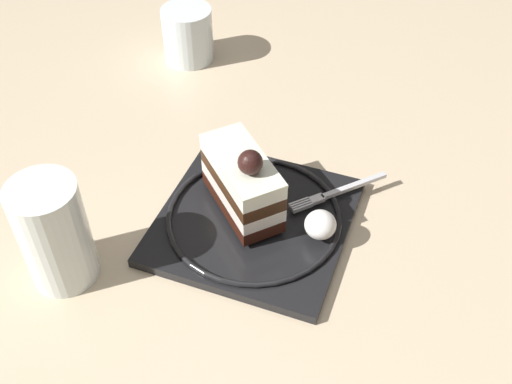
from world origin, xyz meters
TOP-DOWN VIEW (x-y plane):
  - ground_plane at (0.00, 0.00)m, footprint 2.40×2.40m
  - dessert_plate at (0.00, 0.00)m, footprint 0.23×0.23m
  - cake_slice at (-0.02, 0.00)m, footprint 0.12×0.10m
  - whipped_cream_dollop at (0.07, 0.01)m, footprint 0.03×0.03m
  - fork at (0.06, 0.07)m, footprint 0.07×0.11m
  - drink_glass_near at (-0.25, 0.24)m, footprint 0.07×0.07m
  - drink_glass_far at (-0.13, -0.15)m, footprint 0.07×0.07m

SIDE VIEW (x-z plane):
  - ground_plane at x=0.00m, z-range 0.00..0.00m
  - dessert_plate at x=0.00m, z-range 0.00..0.02m
  - fork at x=0.06m, z-range 0.02..0.02m
  - whipped_cream_dollop at x=0.07m, z-range 0.02..0.05m
  - drink_glass_near at x=-0.25m, z-range 0.00..0.07m
  - cake_slice at x=-0.02m, z-range 0.01..0.10m
  - drink_glass_far at x=-0.13m, z-range -0.01..0.11m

